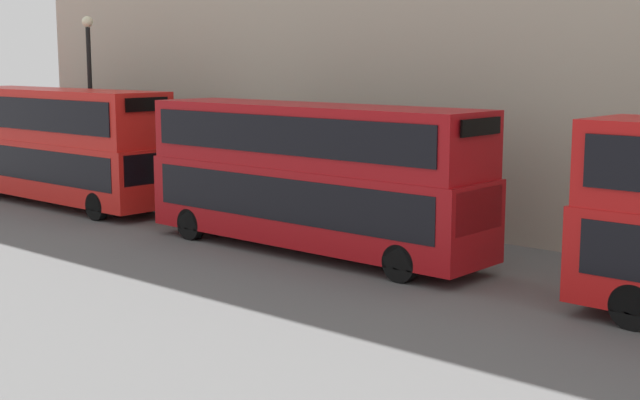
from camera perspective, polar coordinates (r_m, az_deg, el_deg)
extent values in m
cylinder|color=black|center=(20.02, 19.41, -6.45)|extent=(0.30, 1.00, 1.00)
cube|color=#A80F14|center=(26.12, -0.58, -0.24)|extent=(2.55, 11.42, 2.22)
cube|color=#A80F14|center=(25.87, -0.59, 4.15)|extent=(2.50, 11.19, 1.79)
cube|color=black|center=(26.08, -0.58, 0.34)|extent=(2.59, 10.50, 1.24)
cube|color=black|center=(25.86, -0.59, 4.35)|extent=(2.59, 10.50, 1.07)
cube|color=black|center=(22.68, 10.12, -0.66)|extent=(2.17, 0.06, 1.11)
cube|color=black|center=(22.43, 10.26, 4.63)|extent=(1.78, 0.06, 0.43)
cylinder|color=black|center=(22.89, 5.18, -4.04)|extent=(0.30, 1.00, 1.00)
cylinder|color=black|center=(24.70, 8.29, -3.13)|extent=(0.30, 1.00, 1.00)
cylinder|color=black|center=(28.43, -8.27, -1.53)|extent=(0.30, 1.00, 1.00)
cylinder|color=black|center=(29.91, -4.98, -0.95)|extent=(0.30, 1.00, 1.00)
cube|color=red|center=(36.31, -16.34, 1.98)|extent=(2.55, 11.36, 2.17)
cube|color=red|center=(36.13, -16.48, 5.24)|extent=(2.50, 11.14, 1.99)
cube|color=black|center=(36.28, -16.36, 2.38)|extent=(2.59, 10.45, 1.21)
cube|color=black|center=(36.12, -16.49, 5.40)|extent=(2.59, 10.45, 1.19)
cube|color=black|center=(31.64, -10.90, 1.98)|extent=(2.17, 0.06, 1.08)
cube|color=black|center=(31.45, -11.02, 6.03)|extent=(1.78, 0.06, 0.48)
cylinder|color=black|center=(32.44, -14.09, -0.40)|extent=(0.30, 1.00, 1.00)
cylinder|color=black|center=(33.74, -10.95, 0.06)|extent=(0.30, 1.00, 1.00)
cylinder|color=black|center=(40.47, -18.02, 1.26)|extent=(0.30, 1.00, 1.00)
cylinder|color=black|center=(37.13, -14.44, 5.33)|extent=(0.18, 0.18, 6.89)
sphere|color=beige|center=(37.09, -14.66, 10.98)|extent=(0.44, 0.44, 0.44)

